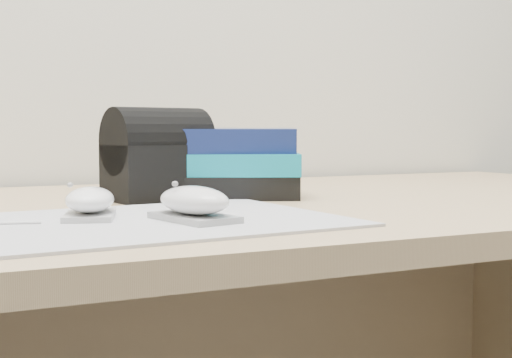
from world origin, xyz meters
name	(u,v)px	position (x,y,z in m)	size (l,w,h in m)	color
desk	(239,344)	(0.00, 1.64, 0.50)	(1.60, 0.80, 0.73)	tan
mousepad	(155,221)	(-0.21, 1.40, 0.73)	(0.40, 0.31, 0.00)	gray
mouse_rear	(90,202)	(-0.27, 1.45, 0.75)	(0.08, 0.11, 0.04)	#AEAFB1
mouse_front	(194,203)	(-0.18, 1.37, 0.75)	(0.08, 0.12, 0.04)	#98989A
book_stack	(226,163)	(-0.02, 1.65, 0.78)	(0.27, 0.24, 0.11)	black
pouch	(158,155)	(-0.13, 1.64, 0.80)	(0.16, 0.12, 0.14)	black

